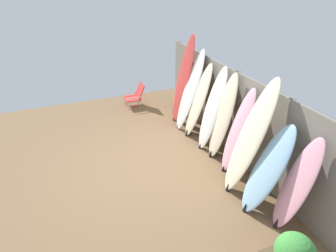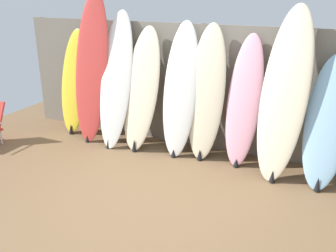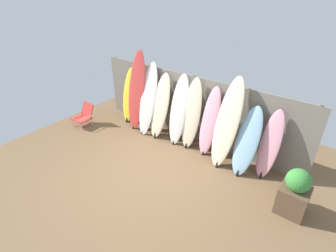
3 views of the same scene
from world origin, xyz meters
The scene contains 13 objects.
ground centered at (0.00, 0.00, 0.00)m, with size 7.68×7.68×0.00m, color brown.
fence_back centered at (0.00, 2.01, 0.90)m, with size 6.08×0.11×1.80m.
surfboard_yellow_0 centered at (-2.09, 1.73, 0.82)m, with size 0.59×0.49×1.67m.
surfboard_red_1 centered at (-1.64, 1.61, 1.11)m, with size 0.59×0.59×2.25m.
surfboard_white_2 centered at (-1.21, 1.60, 0.97)m, with size 0.56×0.75×1.97m.
surfboard_cream_3 centered at (-0.79, 1.62, 0.88)m, with size 0.59×0.65×1.77m.
surfboard_white_4 centered at (-0.19, 1.65, 0.92)m, with size 0.51×0.56×1.86m.
surfboard_cream_5 centered at (0.18, 1.68, 0.91)m, with size 0.52×0.47×1.84m.
surfboard_pink_6 centered at (0.69, 1.71, 0.86)m, with size 0.49×0.53×1.73m.
surfboard_cream_7 centered at (1.21, 1.56, 1.05)m, with size 0.65×0.76×2.11m.
surfboard_skyblue_8 centered at (1.73, 1.55, 0.77)m, with size 0.53×0.69×1.56m.
surfboard_pink_9 centered at (2.18, 1.70, 0.77)m, with size 0.47×0.46×1.58m.
beach_chair centered at (-3.00, 0.68, 0.32)m, with size 0.50×0.57×0.64m.
Camera 1 is at (4.16, -1.04, 3.40)m, focal length 28.00 mm.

